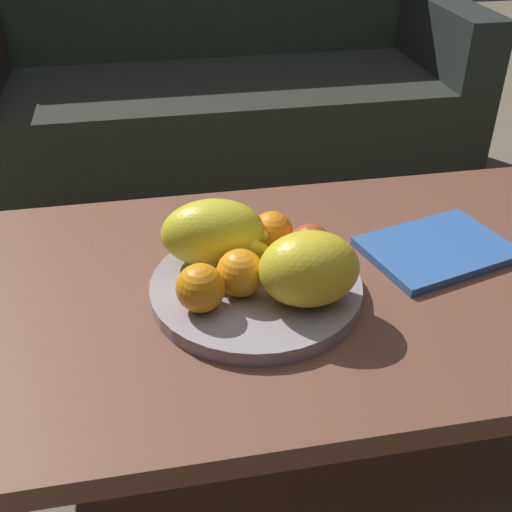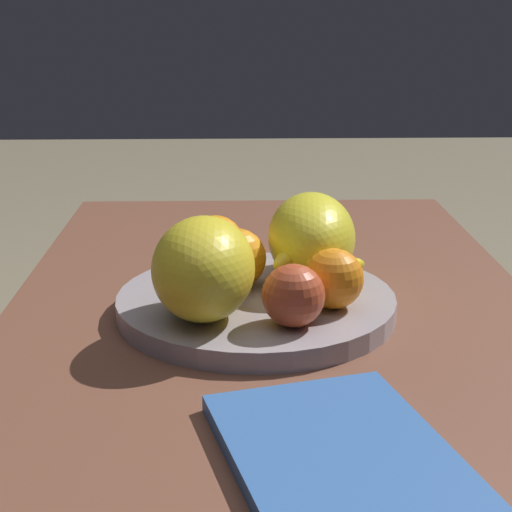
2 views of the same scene
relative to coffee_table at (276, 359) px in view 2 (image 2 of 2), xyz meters
name	(u,v)px [view 2 (image 2 of 2)]	position (x,y,z in m)	size (l,w,h in m)	color
coffee_table	(276,359)	(0.00, 0.00, 0.00)	(1.24, 0.68, 0.45)	brown
fruit_bowl	(256,304)	(-0.04, -0.02, 0.06)	(0.34, 0.34, 0.03)	#9D9399
melon_large_front	(203,268)	(0.03, -0.09, 0.13)	(0.15, 0.12, 0.12)	yellow
melon_smaller_beside	(311,237)	(-0.10, 0.05, 0.13)	(0.17, 0.11, 0.11)	yellow
orange_front	(236,258)	(-0.07, -0.05, 0.11)	(0.08, 0.08, 0.08)	orange
orange_left	(333,279)	(0.01, 0.07, 0.10)	(0.07, 0.07, 0.07)	orange
orange_right	(216,243)	(-0.13, -0.07, 0.11)	(0.08, 0.08, 0.08)	orange
apple_front	(293,296)	(0.06, 0.01, 0.10)	(0.07, 0.07, 0.07)	#B84627
banana_bunch	(313,263)	(-0.07, 0.05, 0.10)	(0.16, 0.15, 0.06)	yellow
magazine	(341,457)	(0.30, 0.04, 0.05)	(0.25, 0.18, 0.02)	#3565AE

